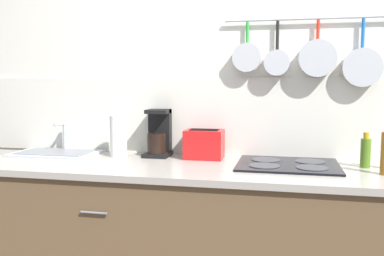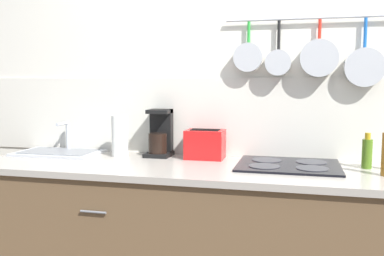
{
  "view_description": "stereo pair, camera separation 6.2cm",
  "coord_description": "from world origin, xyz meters",
  "px_view_note": "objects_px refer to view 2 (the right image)",
  "views": [
    {
      "loc": [
        0.16,
        -2.26,
        1.39
      ],
      "look_at": [
        -0.33,
        0.0,
        1.14
      ],
      "focal_mm": 40.0,
      "sensor_mm": 36.0,
      "label": 1
    },
    {
      "loc": [
        0.22,
        -2.25,
        1.39
      ],
      "look_at": [
        -0.33,
        0.0,
        1.14
      ],
      "focal_mm": 40.0,
      "sensor_mm": 36.0,
      "label": 2
    }
  ],
  "objects_px": {
    "paper_towel_roll": "(120,136)",
    "bottle_sesame_oil": "(367,153)",
    "toaster": "(205,144)",
    "coffee_maker": "(160,137)"
  },
  "relations": [
    {
      "from": "coffee_maker",
      "to": "toaster",
      "type": "xyz_separation_m",
      "value": [
        0.29,
        -0.03,
        -0.03
      ]
    },
    {
      "from": "toaster",
      "to": "bottle_sesame_oil",
      "type": "relative_size",
      "value": 1.28
    },
    {
      "from": "coffee_maker",
      "to": "toaster",
      "type": "bearing_deg",
      "value": -6.1
    },
    {
      "from": "coffee_maker",
      "to": "bottle_sesame_oil",
      "type": "distance_m",
      "value": 1.19
    },
    {
      "from": "bottle_sesame_oil",
      "to": "paper_towel_roll",
      "type": "bearing_deg",
      "value": 178.77
    },
    {
      "from": "paper_towel_roll",
      "to": "bottle_sesame_oil",
      "type": "xyz_separation_m",
      "value": [
        1.42,
        -0.03,
        -0.04
      ]
    },
    {
      "from": "paper_towel_roll",
      "to": "toaster",
      "type": "relative_size",
      "value": 1.05
    },
    {
      "from": "toaster",
      "to": "coffee_maker",
      "type": "bearing_deg",
      "value": 173.9
    },
    {
      "from": "coffee_maker",
      "to": "bottle_sesame_oil",
      "type": "bearing_deg",
      "value": -5.38
    },
    {
      "from": "toaster",
      "to": "bottle_sesame_oil",
      "type": "distance_m",
      "value": 0.9
    }
  ]
}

